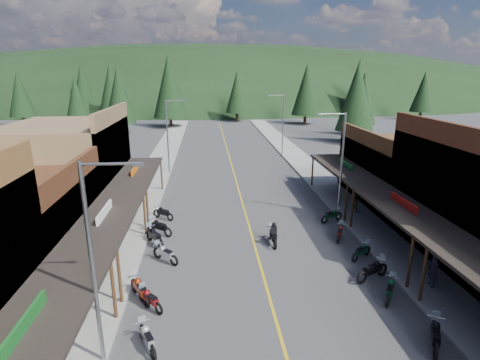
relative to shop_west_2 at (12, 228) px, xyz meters
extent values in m
plane|color=#38383A|center=(13.75, -1.70, -2.53)|extent=(220.00, 220.00, 0.00)
cube|color=gold|center=(13.75, 18.30, -2.53)|extent=(0.15, 90.00, 0.01)
cube|color=gray|center=(5.05, 18.30, -2.46)|extent=(3.40, 94.00, 0.15)
cube|color=gray|center=(22.45, 18.30, -2.46)|extent=(3.40, 94.00, 0.15)
cube|color=black|center=(5.05, -9.60, 0.47)|extent=(3.20, 10.20, 0.18)
cylinder|color=#472D19|center=(6.55, -5.10, -1.03)|extent=(0.16, 0.16, 3.00)
cube|color=#14591E|center=(5.05, -9.60, 0.67)|extent=(0.12, 3.00, 0.70)
cube|color=#3F2111|center=(-0.25, 0.00, -0.03)|extent=(8.00, 9.00, 5.00)
cube|color=#3F2111|center=(3.60, 0.00, 0.57)|extent=(0.30, 9.00, 6.20)
cube|color=black|center=(5.05, 0.00, 0.47)|extent=(3.20, 9.00, 0.18)
cylinder|color=#472D19|center=(6.55, -3.90, -1.03)|extent=(0.16, 0.16, 3.00)
cylinder|color=#472D19|center=(6.55, 3.90, -1.03)|extent=(0.16, 0.16, 3.00)
cube|color=silver|center=(5.05, 0.00, 0.67)|extent=(0.12, 3.00, 0.70)
cube|color=brown|center=(-0.25, 9.60, 0.97)|extent=(8.00, 10.20, 7.00)
cube|color=brown|center=(3.60, 9.60, 1.57)|extent=(0.30, 10.20, 8.20)
cube|color=black|center=(5.05, 9.60, 0.47)|extent=(3.20, 10.20, 0.18)
cylinder|color=#472D19|center=(6.55, 5.10, -1.03)|extent=(0.16, 0.16, 3.00)
cylinder|color=#472D19|center=(6.55, 14.10, -1.03)|extent=(0.16, 0.16, 3.00)
cube|color=#CC590C|center=(5.05, 9.60, 0.67)|extent=(0.12, 3.00, 0.70)
cylinder|color=#472D19|center=(20.95, -5.10, -1.03)|extent=(0.16, 0.16, 3.00)
cube|color=#562B19|center=(23.90, 0.00, 1.57)|extent=(0.30, 9.00, 8.20)
cube|color=black|center=(22.45, 0.00, 0.47)|extent=(3.20, 9.00, 0.18)
cylinder|color=#472D19|center=(20.95, -3.90, -1.03)|extent=(0.16, 0.16, 3.00)
cylinder|color=#472D19|center=(20.95, 3.90, -1.03)|extent=(0.16, 0.16, 3.00)
cube|color=#B2140F|center=(22.45, 0.00, 0.67)|extent=(0.12, 3.00, 0.70)
cube|color=#4C2D16|center=(27.75, 9.60, -0.03)|extent=(8.00, 10.20, 5.00)
cube|color=#4C2D16|center=(23.90, 9.60, 0.57)|extent=(0.30, 10.20, 6.20)
cube|color=black|center=(22.45, 9.60, 0.47)|extent=(3.20, 10.20, 0.18)
cylinder|color=#472D19|center=(20.95, 5.10, -1.03)|extent=(0.16, 0.16, 3.00)
cylinder|color=#472D19|center=(20.95, 14.10, -1.03)|extent=(0.16, 0.16, 3.00)
cube|color=#14591E|center=(22.45, 9.60, 0.67)|extent=(0.12, 3.00, 0.70)
cylinder|color=gray|center=(6.65, -7.70, 1.47)|extent=(0.16, 0.16, 8.00)
cylinder|color=gray|center=(7.65, -7.70, 5.37)|extent=(2.00, 0.10, 0.10)
cube|color=gray|center=(8.55, -7.70, 5.32)|extent=(0.35, 0.18, 0.12)
cylinder|color=gray|center=(6.65, 20.30, 1.47)|extent=(0.16, 0.16, 8.00)
cylinder|color=gray|center=(7.65, 20.30, 5.37)|extent=(2.00, 0.10, 0.10)
cube|color=gray|center=(8.55, 20.30, 5.32)|extent=(0.35, 0.18, 0.12)
cylinder|color=gray|center=(20.85, 6.30, 1.47)|extent=(0.16, 0.16, 8.00)
cylinder|color=gray|center=(19.85, 6.30, 5.37)|extent=(2.00, 0.10, 0.10)
cube|color=gray|center=(18.95, 6.30, 5.32)|extent=(0.35, 0.18, 0.12)
cylinder|color=gray|center=(20.85, 28.30, 1.47)|extent=(0.16, 0.16, 8.00)
cylinder|color=gray|center=(19.85, 28.30, 5.37)|extent=(2.00, 0.10, 0.10)
cube|color=gray|center=(18.95, 28.30, 5.32)|extent=(0.35, 0.18, 0.12)
ellipsoid|color=black|center=(13.75, 133.30, -2.53)|extent=(310.00, 140.00, 60.00)
cylinder|color=black|center=(-26.25, 60.30, -1.53)|extent=(0.60, 0.60, 2.00)
cone|color=black|center=(-26.25, 60.30, 3.97)|extent=(5.04, 5.04, 9.00)
cylinder|color=black|center=(-10.25, 68.30, -1.53)|extent=(0.60, 0.60, 2.00)
cone|color=black|center=(-10.25, 68.30, 4.72)|extent=(5.88, 5.88, 10.50)
cylinder|color=black|center=(3.75, 56.30, -1.53)|extent=(0.60, 0.60, 2.00)
cone|color=black|center=(3.75, 56.30, 5.47)|extent=(6.72, 6.72, 12.00)
cylinder|color=black|center=(17.75, 64.30, -1.53)|extent=(0.60, 0.60, 2.00)
cone|color=black|center=(17.75, 64.30, 3.97)|extent=(5.04, 5.04, 9.00)
cylinder|color=black|center=(31.75, 58.30, -1.53)|extent=(0.60, 0.60, 2.00)
cone|color=black|center=(31.75, 58.30, 4.72)|extent=(5.88, 5.88, 10.50)
cylinder|color=black|center=(47.75, 70.30, -1.53)|extent=(0.60, 0.60, 2.00)
cone|color=black|center=(47.75, 70.30, 5.47)|extent=(6.72, 6.72, 12.00)
cylinder|color=black|center=(59.75, 62.30, -1.53)|extent=(0.60, 0.60, 2.00)
cone|color=black|center=(59.75, 62.30, 3.97)|extent=(5.04, 5.04, 9.00)
cylinder|color=black|center=(-18.25, 74.30, -1.53)|extent=(0.60, 0.60, 2.00)
cone|color=black|center=(-18.25, 74.30, 4.72)|extent=(5.88, 5.88, 10.50)
cylinder|color=black|center=(-8.25, 38.30, -1.53)|extent=(0.60, 0.60, 2.00)
cone|color=black|center=(-8.25, 38.30, 3.47)|extent=(4.48, 4.48, 8.00)
cylinder|color=black|center=(37.75, 43.30, -1.53)|extent=(0.60, 0.60, 2.00)
cone|color=black|center=(37.75, 43.30, 3.87)|extent=(4.93, 4.93, 8.80)
cylinder|color=black|center=(-4.25, 48.30, -1.53)|extent=(0.60, 0.60, 2.00)
cone|color=black|center=(-4.25, 48.30, 4.27)|extent=(5.38, 5.38, 9.60)
cylinder|color=black|center=(33.75, 36.30, -1.53)|extent=(0.60, 0.60, 2.00)
cone|color=black|center=(33.75, 36.30, 4.67)|extent=(5.82, 5.82, 10.40)
imported|color=#262334|center=(22.24, -3.93, -1.46)|extent=(0.45, 0.68, 1.85)
imported|color=brown|center=(22.27, 6.78, -1.60)|extent=(0.79, 0.49, 1.57)
camera|label=1|loc=(10.83, -20.06, 8.31)|focal=28.00mm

